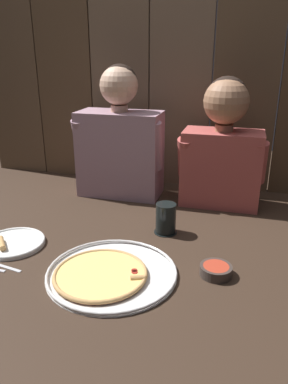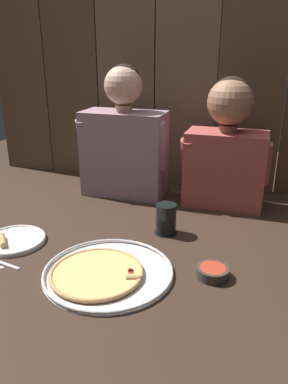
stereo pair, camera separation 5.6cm
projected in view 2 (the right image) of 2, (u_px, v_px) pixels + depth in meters
name	position (u px, v px, depth m)	size (l,w,h in m)	color
ground_plane	(139.00, 247.00, 1.37)	(3.20, 3.20, 0.00)	#332319
pizza_tray	(104.00, 272.00, 1.20)	(0.42, 0.42, 0.03)	silver
dinner_plate	(13.00, 240.00, 1.40)	(0.24, 0.24, 0.03)	white
drinking_glass	(166.00, 219.00, 1.45)	(0.09, 0.09, 0.12)	black
dipping_bowl	(213.00, 272.00, 1.18)	(0.10, 0.10, 0.03)	#3D332D
diner_left	(124.00, 138.00, 1.79)	(0.43, 0.21, 0.62)	gray
diner_right	(227.00, 146.00, 1.65)	(0.39, 0.21, 0.58)	#AD4C47
wooden_backdrop_wall	(187.00, 57.00, 1.79)	(2.19, 0.03, 1.30)	brown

